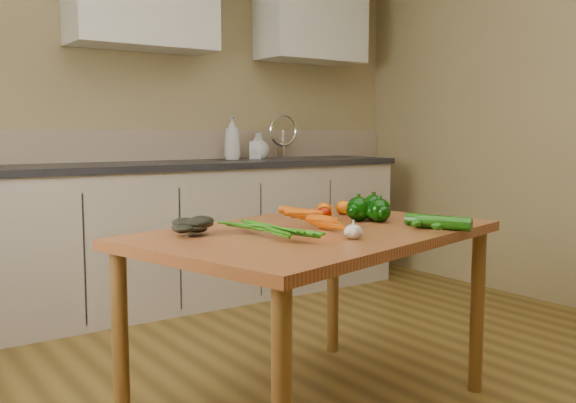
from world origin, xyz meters
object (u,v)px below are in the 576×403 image
Objects in this scene: soap_bottle_b at (256,146)px; carrot_bunch at (302,222)px; tomato_a at (324,214)px; garlic_bulb at (353,232)px; soap_bottle_a at (232,138)px; tomato_b at (324,209)px; pepper_b at (374,207)px; zucchini_a at (428,221)px; leafy_greens at (191,222)px; table at (315,250)px; pepper_c at (379,210)px; zucchini_b at (444,223)px; soap_bottle_c at (259,146)px; pepper_a at (358,209)px; tomato_c at (344,208)px.

carrot_bunch is at bearing -163.76° from soap_bottle_b.
garlic_bulb is at bearing -115.43° from tomato_a.
tomato_b is at bearing -94.64° from soap_bottle_a.
zucchini_a is at bearing -89.41° from pepper_b.
pepper_b is at bearing -152.91° from soap_bottle_b.
table is at bearing -18.41° from leafy_greens.
leafy_greens is at bearing -112.31° from soap_bottle_a.
soap_bottle_b is 1.93× the size of pepper_c.
tomato_b is (0.26, 0.27, 0.11)m from table.
soap_bottle_b is (0.19, -0.01, -0.06)m from soap_bottle_a.
soap_bottle_b is 1.02× the size of zucchini_a.
garlic_bulb is at bearing -174.07° from zucchini_a.
tomato_a is 0.31× the size of zucchini_b.
soap_bottle_c reaches higher than leafy_greens.
soap_bottle_b is 1.82× the size of pepper_b.
pepper_a is (0.35, 0.08, 0.02)m from carrot_bunch.
pepper_a is 1.49× the size of tomato_b.
soap_bottle_a reaches higher than tomato_c.
pepper_b is (0.10, 0.02, 0.00)m from pepper_a.
carrot_bunch is 0.25m from garlic_bulb.
zucchini_b is (0.06, -0.29, -0.02)m from pepper_c.
soap_bottle_b is 0.73× the size of carrot_bunch.
carrot_bunch is at bearing -177.76° from pepper_c.
soap_bottle_b is 1.84× the size of pepper_a.
pepper_b is 0.49× the size of zucchini_b.
tomato_c is at bearing 92.88° from zucchini_b.
pepper_b is at bearing -3.67° from leafy_greens.
zucchini_b is (-0.53, -2.17, -0.24)m from soap_bottle_b.
soap_bottle_b is 1.93m from pepper_a.
soap_bottle_a is at bearing 77.95° from pepper_c.
soap_bottle_a is 4.43× the size of tomato_b.
pepper_b is at bearing -0.20° from table.
soap_bottle_a is 0.20m from soap_bottle_b.
pepper_b is 0.22m from tomato_b.
soap_bottle_a is at bearing 26.85° from soap_bottle_c.
table is 0.27m from garlic_bulb.
tomato_c is (-0.02, 0.17, -0.02)m from pepper_b.
soap_bottle_b reaches higher than tomato_a.
pepper_c is 0.22m from zucchini_a.
pepper_a and pepper_b have the same top height.
leafy_greens is at bearing 80.10° from soap_bottle_c.
carrot_bunch reaches higher than zucchini_b.
pepper_c is (0.05, -0.07, -0.00)m from pepper_a.
tomato_c is (0.03, 0.26, -0.02)m from pepper_c.
soap_bottle_c is 2.60× the size of tomato_c.
tomato_c is at bearing -155.23° from soap_bottle_b.
zucchini_b is at bearing -88.82° from pepper_b.
soap_bottle_c is 0.72× the size of carrot_bunch.
pepper_c is at bearing 103.32° from zucchini_a.
leafy_greens reaches higher than zucchini_a.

